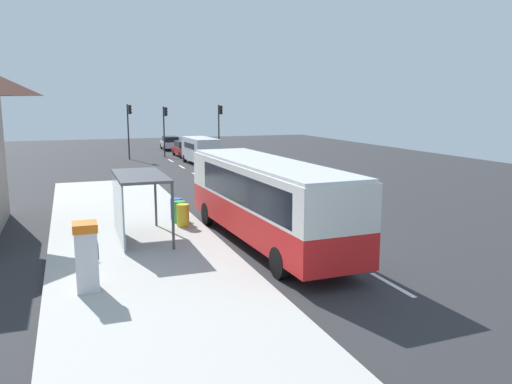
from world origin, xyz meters
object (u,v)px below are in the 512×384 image
sedan_far (170,143)px  bus_shelter (132,190)px  traffic_light_far_side (129,123)px  traffic_light_median (165,124)px  bus (265,197)px  white_van (200,149)px  recycling_bin_blue (176,209)px  recycling_bin_yellow (183,215)px  sedan_near (185,149)px  traffic_light_near_side (220,122)px  recycling_bin_green (180,212)px  ticket_machine (86,256)px

sedan_far → bus_shelter: (-8.71, -38.69, 1.31)m
traffic_light_far_side → traffic_light_median: traffic_light_far_side is taller
bus → white_van: 26.23m
recycling_bin_blue → bus_shelter: (-2.21, -2.81, 1.44)m
bus_shelter → traffic_light_far_side: bearing=83.7°
recycling_bin_yellow → recycling_bin_blue: same height
sedan_near → traffic_light_far_side: (-5.40, -0.70, 2.63)m
sedan_near → sedan_far: size_ratio=0.99×
recycling_bin_blue → bus_shelter: bearing=-128.2°
traffic_light_median → recycling_bin_blue: bearing=-99.3°
traffic_light_median → bus_shelter: traffic_light_median is taller
sedan_near → traffic_light_far_side: bearing=-172.6°
sedan_near → recycling_bin_blue: size_ratio=4.66×
recycling_bin_blue → traffic_light_near_side: 28.46m
recycling_bin_green → traffic_light_median: traffic_light_median is taller
ticket_machine → bus_shelter: bearing=69.8°
recycling_bin_yellow → traffic_light_far_side: 28.97m
sedan_near → ticket_machine: 37.56m
sedan_near → traffic_light_near_side: size_ratio=0.87×
traffic_light_near_side → traffic_light_far_side: size_ratio=0.99×
recycling_bin_yellow → traffic_light_near_side: traffic_light_near_side is taller
white_van → traffic_light_median: size_ratio=1.07×
bus → bus_shelter: (-4.70, 1.80, 0.25)m
white_van → sedan_far: white_van is taller
ticket_machine → recycling_bin_green: ticket_machine is taller
ticket_machine → recycling_bin_blue: bearing=62.7°
bus → ticket_machine: (-6.58, -3.31, -0.67)m
recycling_bin_yellow → bus_shelter: size_ratio=0.24×
recycling_bin_green → traffic_light_near_side: (9.70, 27.31, 2.72)m
ticket_machine → traffic_light_median: bearing=76.5°
recycling_bin_yellow → recycling_bin_blue: 1.40m
white_van → traffic_light_far_side: traffic_light_far_side is taller
ticket_machine → recycling_bin_yellow: ticket_machine is taller
sedan_near → recycling_bin_green: bearing=-102.7°
bus → recycling_bin_green: bus is taller
traffic_light_far_side → recycling_bin_blue: bearing=-92.3°
recycling_bin_yellow → traffic_light_median: bearing=81.2°
recycling_bin_blue → recycling_bin_green: bearing=-90.0°
traffic_light_far_side → traffic_light_median: size_ratio=1.05×
traffic_light_far_side → ticket_machine: bearing=-98.4°
traffic_light_near_side → traffic_light_far_side: 8.64m
bus_shelter → recycling_bin_green: bearing=43.6°
ticket_machine → recycling_bin_yellow: bearing=57.9°
sedan_near → traffic_light_near_side: 4.38m
sedan_near → ticket_machine: (-10.59, -36.03, 0.38)m
ticket_machine → bus_shelter: bus_shelter is taller
bus → traffic_light_near_side: bearing=77.0°
traffic_light_median → recycling_bin_green: bearing=-99.0°
recycling_bin_yellow → traffic_light_median: traffic_light_median is taller
white_van → bus_shelter: bus_shelter is taller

